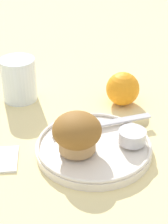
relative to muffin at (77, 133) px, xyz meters
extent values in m
plane|color=beige|center=(0.03, 0.02, -0.05)|extent=(3.00, 3.00, 0.00)
cylinder|color=silver|center=(0.03, 0.02, -0.05)|extent=(0.20, 0.20, 0.01)
torus|color=silver|center=(0.03, 0.02, -0.04)|extent=(0.20, 0.20, 0.01)
cylinder|color=tan|center=(0.00, 0.00, -0.02)|extent=(0.06, 0.06, 0.03)
ellipsoid|color=brown|center=(0.00, 0.00, 0.01)|extent=(0.08, 0.08, 0.06)
cylinder|color=silver|center=(0.10, 0.01, -0.02)|extent=(0.05, 0.05, 0.02)
cylinder|color=white|center=(0.10, 0.01, -0.01)|extent=(0.04, 0.04, 0.00)
sphere|color=#B7192D|center=(0.00, 0.06, -0.03)|extent=(0.01, 0.01, 0.01)
sphere|color=#B7192D|center=(0.02, 0.06, -0.03)|extent=(0.01, 0.01, 0.01)
cube|color=#B7B7BC|center=(0.05, 0.07, -0.03)|extent=(0.19, 0.06, 0.00)
sphere|color=orange|center=(0.11, 0.18, -0.02)|extent=(0.07, 0.07, 0.07)
cylinder|color=silver|center=(-0.11, 0.22, -0.01)|extent=(0.07, 0.07, 0.09)
camera|label=1|loc=(-0.03, -0.51, 0.35)|focal=60.00mm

